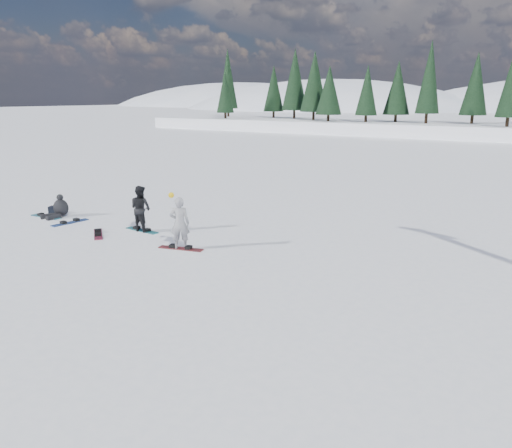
% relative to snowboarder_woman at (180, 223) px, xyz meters
% --- Properties ---
extents(ground, '(420.00, 420.00, 0.00)m').
position_rel_snowboarder_woman_xyz_m(ground, '(-1.24, -0.44, -0.87)').
color(ground, white).
rests_on(ground, ground).
extents(alpine_backdrop, '(412.50, 227.00, 53.20)m').
position_rel_snowboarder_woman_xyz_m(alpine_backdrop, '(-12.96, 188.73, -14.85)').
color(alpine_backdrop, white).
rests_on(alpine_backdrop, ground).
extents(snowboarder_woman, '(0.75, 0.69, 1.87)m').
position_rel_snowboarder_woman_xyz_m(snowboarder_woman, '(0.00, 0.00, 0.00)').
color(snowboarder_woman, gray).
rests_on(snowboarder_woman, ground).
extents(snowboarder_man, '(0.82, 0.64, 1.68)m').
position_rel_snowboarder_woman_xyz_m(snowboarder_man, '(-2.69, 0.96, -0.03)').
color(snowboarder_man, black).
rests_on(snowboarder_man, ground).
extents(seated_rider, '(0.77, 1.15, 0.92)m').
position_rel_snowboarder_woman_xyz_m(seated_rider, '(-7.14, 0.79, -0.52)').
color(seated_rider, black).
rests_on(seated_rider, ground).
extents(gear_bag, '(0.53, 0.46, 0.30)m').
position_rel_snowboarder_woman_xyz_m(gear_bag, '(-7.84, 1.05, -0.72)').
color(gear_bag, black).
rests_on(gear_bag, ground).
extents(snowboard_woman, '(1.52, 0.66, 0.03)m').
position_rel_snowboarder_woman_xyz_m(snowboard_woman, '(0.00, 0.00, -0.86)').
color(snowboard_woman, maroon).
rests_on(snowboard_woman, ground).
extents(snowboard_man, '(1.51, 0.37, 0.03)m').
position_rel_snowboarder_woman_xyz_m(snowboard_man, '(-2.69, 0.96, -0.86)').
color(snowboard_man, teal).
rests_on(snowboard_man, ground).
extents(snowboard_loose_a, '(0.44, 1.52, 0.03)m').
position_rel_snowboarder_woman_xyz_m(snowboard_loose_a, '(-5.91, 0.30, -0.86)').
color(snowboard_loose_a, navy).
rests_on(snowboard_loose_a, ground).
extents(snowboard_loose_c, '(1.51, 0.35, 0.03)m').
position_rel_snowboarder_woman_xyz_m(snowboard_loose_c, '(-7.58, 0.40, -0.86)').
color(snowboard_loose_c, teal).
rests_on(snowboard_loose_c, ground).
extents(snowboard_loose_b, '(1.33, 1.17, 0.03)m').
position_rel_snowboarder_woman_xyz_m(snowboard_loose_b, '(-3.64, -0.25, -0.86)').
color(snowboard_loose_b, maroon).
rests_on(snowboard_loose_b, ground).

